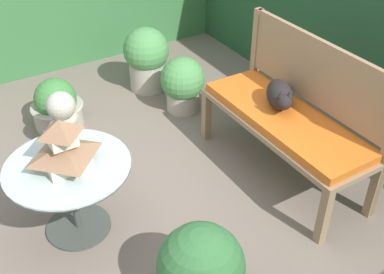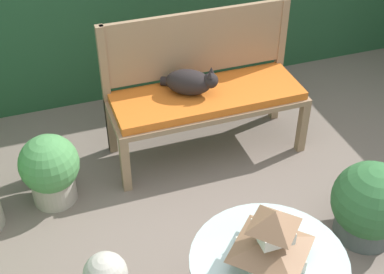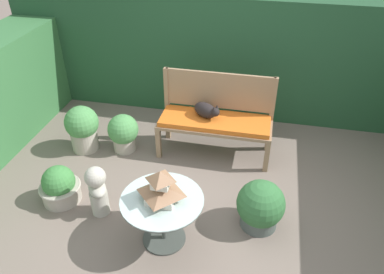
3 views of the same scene
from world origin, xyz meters
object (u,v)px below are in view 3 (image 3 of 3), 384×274
(cat, at_px, (206,110))
(potted_plant_patio_mid, at_px, (123,133))
(potted_plant_bench_left, at_px, (82,128))
(potted_plant_hedge_corner, at_px, (60,186))
(pagoda_birdhouse, at_px, (161,188))
(patio_table, at_px, (162,208))
(garden_bench, at_px, (215,124))
(potted_plant_table_near, at_px, (260,207))
(garden_bust, at_px, (97,189))

(cat, distance_m, potted_plant_patio_mid, 1.13)
(cat, xyz_separation_m, potted_plant_bench_left, (-1.58, -0.30, -0.29))
(cat, xyz_separation_m, potted_plant_patio_mid, (-1.06, -0.20, -0.35))
(potted_plant_hedge_corner, height_order, potted_plant_bench_left, potted_plant_bench_left)
(pagoda_birdhouse, bearing_deg, patio_table, 0.00)
(garden_bench, bearing_deg, pagoda_birdhouse, -99.23)
(potted_plant_table_near, bearing_deg, potted_plant_hedge_corner, -177.62)
(garden_bust, relative_size, potted_plant_table_near, 1.12)
(potted_plant_patio_mid, bearing_deg, garden_bench, 8.08)
(cat, relative_size, garden_bust, 0.63)
(potted_plant_table_near, xyz_separation_m, potted_plant_patio_mid, (-1.84, 0.97, 0.01))
(cat, bearing_deg, potted_plant_bench_left, -140.20)
(pagoda_birdhouse, xyz_separation_m, potted_plant_table_near, (0.91, 0.40, -0.43))
(patio_table, bearing_deg, garden_bench, 80.77)
(garden_bench, relative_size, garden_bust, 2.37)
(potted_plant_bench_left, bearing_deg, potted_plant_patio_mid, 10.23)
(patio_table, relative_size, potted_plant_table_near, 1.46)
(cat, xyz_separation_m, pagoda_birdhouse, (-0.13, -1.57, 0.07))
(potted_plant_table_near, bearing_deg, potted_plant_patio_mid, 152.11)
(patio_table, bearing_deg, garden_bust, 164.21)
(pagoda_birdhouse, relative_size, garden_bust, 0.57)
(garden_bench, distance_m, potted_plant_hedge_corner, 1.98)
(garden_bench, bearing_deg, cat, 164.18)
(garden_bench, distance_m, potted_plant_bench_left, 1.72)
(potted_plant_patio_mid, bearing_deg, potted_plant_table_near, -27.89)
(pagoda_birdhouse, bearing_deg, garden_bust, 164.21)
(potted_plant_hedge_corner, xyz_separation_m, potted_plant_patio_mid, (0.35, 1.06, 0.07))
(potted_plant_hedge_corner, height_order, potted_plant_patio_mid, potted_plant_patio_mid)
(potted_plant_patio_mid, bearing_deg, pagoda_birdhouse, -55.89)
(garden_bench, relative_size, patio_table, 1.82)
(garden_bench, relative_size, potted_plant_table_near, 2.66)
(potted_plant_table_near, relative_size, potted_plant_patio_mid, 1.04)
(garden_bench, xyz_separation_m, potted_plant_hedge_corner, (-1.53, -1.23, -0.26))
(garden_bench, height_order, patio_table, patio_table)
(garden_bench, xyz_separation_m, potted_plant_bench_left, (-1.70, -0.26, -0.12))
(pagoda_birdhouse, xyz_separation_m, potted_plant_hedge_corner, (-1.28, 0.31, -0.49))
(potted_plant_table_near, bearing_deg, garden_bench, 120.07)
(potted_plant_patio_mid, bearing_deg, garden_bust, -82.22)
(garden_bench, height_order, potted_plant_table_near, potted_plant_table_near)
(cat, distance_m, garden_bust, 1.65)
(pagoda_birdhouse, bearing_deg, potted_plant_hedge_corner, 166.50)
(cat, bearing_deg, potted_plant_table_near, -27.18)
(potted_plant_table_near, bearing_deg, patio_table, -156.40)
(patio_table, height_order, garden_bust, garden_bust)
(patio_table, bearing_deg, cat, 85.30)
(potted_plant_table_near, xyz_separation_m, potted_plant_bench_left, (-2.36, 0.88, 0.08))
(cat, distance_m, potted_plant_table_near, 1.46)
(garden_bust, xyz_separation_m, potted_plant_hedge_corner, (-0.51, 0.09, -0.13))
(potted_plant_patio_mid, relative_size, potted_plant_bench_left, 0.82)
(pagoda_birdhouse, height_order, potted_plant_table_near, pagoda_birdhouse)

